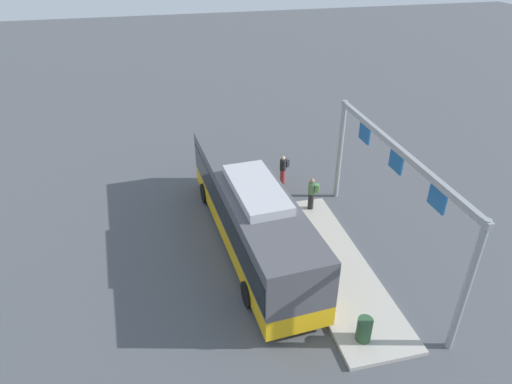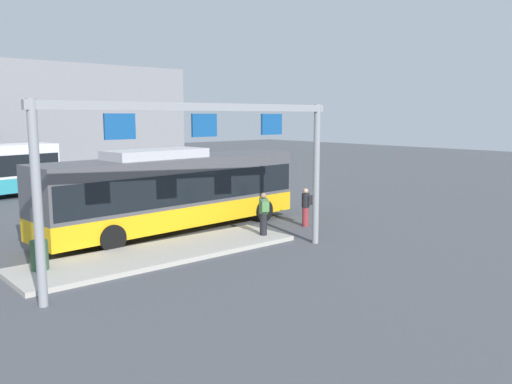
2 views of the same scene
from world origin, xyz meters
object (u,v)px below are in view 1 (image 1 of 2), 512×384
Objects in this scene: person_boarding at (283,169)px; person_waiting_near at (312,193)px; trash_bin at (364,329)px; bus_main at (250,209)px.

person_waiting_near reaches higher than person_boarding.
person_waiting_near is (-2.99, -0.58, 0.16)m from person_boarding.
person_waiting_near is 1.86× the size of trash_bin.
bus_main is 13.15× the size of trash_bin.
person_waiting_near is at bearing -7.06° from trash_bin.
trash_bin is at bearing -162.91° from bus_main.
bus_main is 4.02m from person_waiting_near.
trash_bin is (-6.36, -2.48, -1.20)m from bus_main.
person_waiting_near reaches higher than trash_bin.
bus_main reaches higher than person_boarding.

